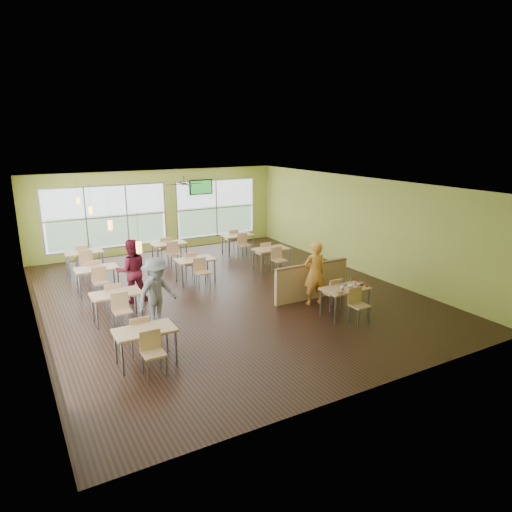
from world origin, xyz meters
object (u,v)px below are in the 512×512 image
at_px(half_wall_divider, 311,281).
at_px(food_basket, 359,284).
at_px(main_table, 345,292).
at_px(man_plaid, 315,273).

height_order(half_wall_divider, food_basket, half_wall_divider).
height_order(main_table, man_plaid, man_plaid).
bearing_deg(half_wall_divider, food_basket, -71.76).
bearing_deg(man_plaid, food_basket, 131.51).
xyz_separation_m(half_wall_divider, food_basket, (0.47, -1.44, 0.26)).
bearing_deg(food_basket, half_wall_divider, 108.24).
distance_m(man_plaid, food_basket, 1.24).
bearing_deg(food_basket, main_table, -178.31).
height_order(main_table, food_basket, main_table).
bearing_deg(main_table, half_wall_divider, 90.00).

